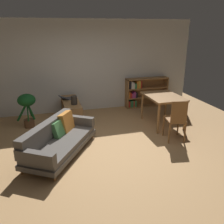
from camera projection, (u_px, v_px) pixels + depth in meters
The scene contains 10 objects.
ground_plane at pixel (109, 148), 5.10m from camera, with size 8.16×8.16×0.00m, color tan.
back_wall_panel at pixel (85, 67), 7.09m from camera, with size 6.80×0.10×2.70m, color silver.
fabric_couch at pixel (58, 139), 4.84m from camera, with size 1.67×2.00×0.70m.
media_console at pixel (71, 111), 6.50m from camera, with size 0.43×1.37×0.57m.
open_laptop at pixel (68, 98), 6.61m from camera, with size 0.49×0.37×0.11m.
desk_speaker at pixel (74, 100), 6.11m from camera, with size 0.16×0.16×0.22m.
potted_floor_plant at pixel (27, 105), 6.00m from camera, with size 0.51×0.52×0.89m.
dining_table at pixel (163, 99), 6.14m from camera, with size 0.83×1.11×0.80m.
dining_chair_near at pixel (176, 118), 5.27m from camera, with size 0.47×0.52×0.98m.
bookshelf at pixel (143, 92), 7.70m from camera, with size 1.40×0.29×0.94m.
Camera 1 is at (-1.18, -4.38, 2.45)m, focal length 37.98 mm.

